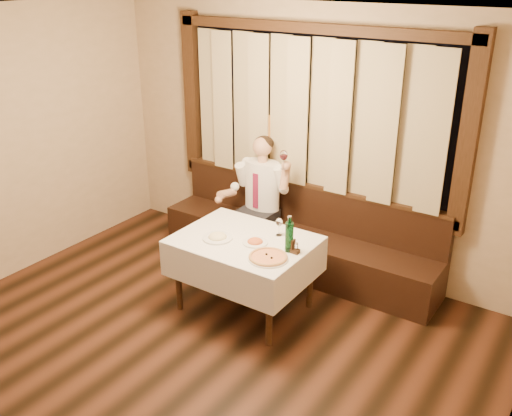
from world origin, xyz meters
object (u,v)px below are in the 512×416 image
Objects in this scene: banquette at (297,241)px; pasta_cream at (217,235)px; green_bottle at (289,236)px; seated_man at (259,191)px; cruet_caddy at (293,248)px; dining_table at (244,249)px; pasta_red at (255,240)px; pizza at (268,257)px.

pasta_cream is (-0.21, -1.16, 0.48)m from banquette.
green_bottle reaches higher than pasta_cream.
seated_man is (-0.45, -0.09, 0.52)m from banquette.
banquette is 1.28m from pasta_cream.
cruet_caddy is at bearing -62.61° from banquette.
pasta_red is (0.14, -0.02, 0.14)m from dining_table.
cruet_caddy is (0.38, 0.04, 0.01)m from pasta_red.
banquette is 0.69m from seated_man.
pasta_cream is (-0.34, -0.12, 0.01)m from pasta_red.
pizza is 1.27× the size of pasta_cream.
banquette is 1.23m from cruet_caddy.
seated_man is (-0.93, 0.91, -0.07)m from green_bottle.
pizza is 1.42m from seated_man.
green_bottle is 0.11m from cruet_caddy.
pasta_cream reaches higher than pasta_red.
banquette reaches higher than dining_table.
dining_table is at bearing 33.32° from pasta_cream.
dining_table is at bearing -90.00° from banquette.
cruet_caddy is at bearing 62.29° from pizza.
dining_table is at bearing -177.50° from green_bottle.
banquette is 1.08m from dining_table.
pasta_red is 0.16× the size of seated_man.
pasta_cream is (-0.61, 0.07, 0.02)m from pizza.
dining_table is (0.00, -1.02, 0.34)m from banquette.
pasta_cream is 0.71m from green_bottle.
green_bottle reaches higher than pizza.
pizza is (0.40, -1.23, 0.46)m from banquette.
pasta_cream is 0.82× the size of green_bottle.
green_bottle is 1.30m from seated_man.
seated_man reaches higher than green_bottle.
seated_man reaches higher than pizza.
cruet_caddy reaches higher than dining_table.
dining_table is 4.47× the size of pasta_cream.
green_bottle is (0.08, 0.23, 0.13)m from pizza.
seated_man is (-0.85, 1.14, 0.06)m from pizza.
dining_table is 0.29m from pasta_cream.
pizza is at bearing -53.22° from seated_man.
seated_man reaches higher than cruet_caddy.
pizza is 0.33m from pasta_red.
pizza is 0.27m from green_bottle.
pasta_red reaches higher than dining_table.
banquette is 2.24× the size of seated_man.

